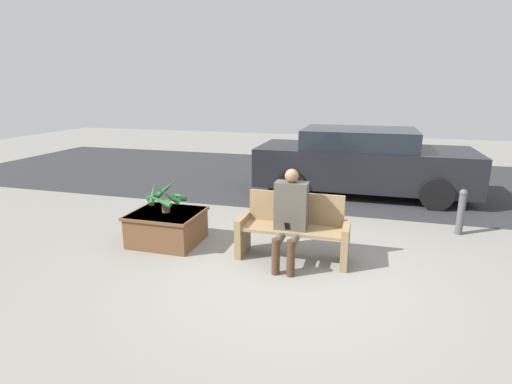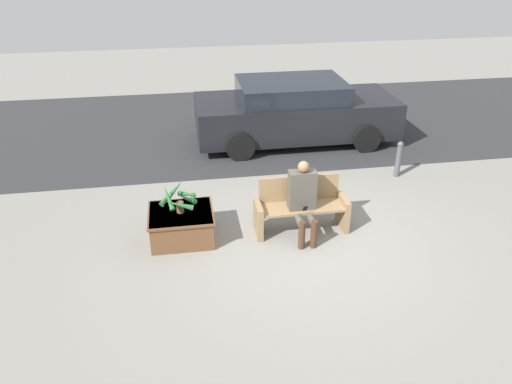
{
  "view_description": "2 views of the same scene",
  "coord_description": "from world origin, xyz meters",
  "px_view_note": "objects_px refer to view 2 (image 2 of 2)",
  "views": [
    {
      "loc": [
        0.84,
        -4.57,
        2.27
      ],
      "look_at": [
        -0.63,
        0.6,
        0.85
      ],
      "focal_mm": 28.0,
      "sensor_mm": 36.0,
      "label": 1
    },
    {
      "loc": [
        -1.9,
        -6.32,
        4.37
      ],
      "look_at": [
        -0.77,
        0.6,
        0.66
      ],
      "focal_mm": 35.0,
      "sensor_mm": 36.0,
      "label": 2
    }
  ],
  "objects_px": {
    "potted_plant": "(180,198)",
    "bollard_post": "(399,158)",
    "bench": "(301,207)",
    "parked_car": "(295,111)",
    "person_seated": "(303,197)",
    "planter_box": "(182,224)"
  },
  "relations": [
    {
      "from": "bench",
      "to": "parked_car",
      "type": "height_order",
      "value": "parked_car"
    },
    {
      "from": "parked_car",
      "to": "bollard_post",
      "type": "xyz_separation_m",
      "value": [
        1.59,
        -2.19,
        -0.32
      ]
    },
    {
      "from": "person_seated",
      "to": "potted_plant",
      "type": "distance_m",
      "value": 1.9
    },
    {
      "from": "bench",
      "to": "potted_plant",
      "type": "distance_m",
      "value": 1.93
    },
    {
      "from": "potted_plant",
      "to": "person_seated",
      "type": "bearing_deg",
      "value": -6.12
    },
    {
      "from": "planter_box",
      "to": "parked_car",
      "type": "distance_m",
      "value": 4.66
    },
    {
      "from": "parked_car",
      "to": "bollard_post",
      "type": "distance_m",
      "value": 2.72
    },
    {
      "from": "person_seated",
      "to": "parked_car",
      "type": "bearing_deg",
      "value": 78.64
    },
    {
      "from": "bench",
      "to": "parked_car",
      "type": "xyz_separation_m",
      "value": [
        0.78,
        3.8,
        0.3
      ]
    },
    {
      "from": "potted_plant",
      "to": "bollard_post",
      "type": "bearing_deg",
      "value": 20.34
    },
    {
      "from": "bench",
      "to": "parked_car",
      "type": "bearing_deg",
      "value": 78.36
    },
    {
      "from": "bench",
      "to": "potted_plant",
      "type": "height_order",
      "value": "potted_plant"
    },
    {
      "from": "bollard_post",
      "to": "potted_plant",
      "type": "bearing_deg",
      "value": -159.66
    },
    {
      "from": "person_seated",
      "to": "bollard_post",
      "type": "distance_m",
      "value": 3.0
    },
    {
      "from": "bench",
      "to": "planter_box",
      "type": "distance_m",
      "value": 1.92
    },
    {
      "from": "bench",
      "to": "potted_plant",
      "type": "relative_size",
      "value": 2.29
    },
    {
      "from": "person_seated",
      "to": "parked_car",
      "type": "relative_size",
      "value": 0.28
    },
    {
      "from": "bench",
      "to": "person_seated",
      "type": "xyz_separation_m",
      "value": [
        -0.02,
        -0.18,
        0.27
      ]
    },
    {
      "from": "planter_box",
      "to": "parked_car",
      "type": "xyz_separation_m",
      "value": [
        2.7,
        3.77,
        0.45
      ]
    },
    {
      "from": "person_seated",
      "to": "planter_box",
      "type": "xyz_separation_m",
      "value": [
        -1.9,
        0.2,
        -0.42
      ]
    },
    {
      "from": "potted_plant",
      "to": "bollard_post",
      "type": "xyz_separation_m",
      "value": [
        4.28,
        1.59,
        -0.34
      ]
    },
    {
      "from": "parked_car",
      "to": "bollard_post",
      "type": "height_order",
      "value": "parked_car"
    }
  ]
}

